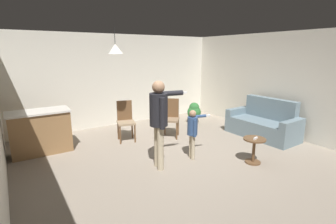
# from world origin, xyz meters

# --- Properties ---
(ground) EXTENTS (7.68, 7.68, 0.00)m
(ground) POSITION_xyz_m (0.00, 0.00, 0.00)
(ground) COLOR gray
(wall_back) EXTENTS (6.40, 0.10, 2.70)m
(wall_back) POSITION_xyz_m (0.00, 3.20, 1.35)
(wall_back) COLOR silver
(wall_back) RESTS_ON ground
(wall_right) EXTENTS (0.10, 6.40, 2.70)m
(wall_right) POSITION_xyz_m (3.20, 0.00, 1.35)
(wall_right) COLOR silver
(wall_right) RESTS_ON ground
(couch_floral) EXTENTS (0.90, 1.82, 1.00)m
(couch_floral) POSITION_xyz_m (2.62, -0.05, 0.33)
(couch_floral) COLOR slate
(couch_floral) RESTS_ON ground
(kitchen_counter) EXTENTS (1.26, 0.66, 0.95)m
(kitchen_counter) POSITION_xyz_m (-2.45, 1.94, 0.48)
(kitchen_counter) COLOR olive
(kitchen_counter) RESTS_ON ground
(side_table_by_couch) EXTENTS (0.44, 0.44, 0.52)m
(side_table_by_couch) POSITION_xyz_m (1.05, -1.00, 0.33)
(side_table_by_couch) COLOR brown
(side_table_by_couch) RESTS_ON ground
(person_adult) EXTENTS (0.86, 0.48, 1.69)m
(person_adult) POSITION_xyz_m (-0.65, -0.15, 1.05)
(person_adult) COLOR tan
(person_adult) RESTS_ON ground
(person_child) EXTENTS (0.57, 0.29, 1.05)m
(person_child) POSITION_xyz_m (0.15, -0.16, 0.65)
(person_child) COLOR tan
(person_child) RESTS_ON ground
(dining_chair_by_counter) EXTENTS (0.51, 0.51, 1.00)m
(dining_chair_by_counter) POSITION_xyz_m (-0.55, 1.67, 0.55)
(dining_chair_by_counter) COLOR brown
(dining_chair_by_counter) RESTS_ON ground
(dining_chair_near_wall) EXTENTS (0.59, 0.59, 1.00)m
(dining_chair_near_wall) POSITION_xyz_m (0.57, 1.28, 0.55)
(dining_chair_near_wall) COLOR brown
(dining_chair_near_wall) RESTS_ON ground
(potted_plant_corner) EXTENTS (0.43, 0.43, 0.65)m
(potted_plant_corner) POSITION_xyz_m (1.89, 1.96, 0.36)
(potted_plant_corner) COLOR #4C4742
(potted_plant_corner) RESTS_ON ground
(spare_remote_on_table) EXTENTS (0.13, 0.07, 0.04)m
(spare_remote_on_table) POSITION_xyz_m (1.02, -1.03, 0.54)
(spare_remote_on_table) COLOR white
(spare_remote_on_table) RESTS_ON side_table_by_couch
(ceiling_light_pendant) EXTENTS (0.32, 0.32, 0.55)m
(ceiling_light_pendant) POSITION_xyz_m (-0.94, 1.13, 2.25)
(ceiling_light_pendant) COLOR silver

